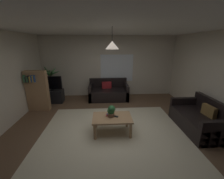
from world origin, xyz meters
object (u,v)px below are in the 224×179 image
coffee_table (112,120)px  book_on_table_0 (109,116)px  couch_under_window (108,93)px  book_on_table_1 (109,115)px  bookshelf_corner (37,90)px  tv (50,83)px  potted_plant_on_table (111,111)px  tv_stand (52,96)px  pendant_lamp (112,45)px  potted_palm_corner (51,83)px  book_on_table_2 (109,114)px  remote_on_table_0 (115,116)px  couch_right_side (199,120)px

coffee_table → book_on_table_0: bearing=140.7°
couch_under_window → book_on_table_1: (-0.07, -2.41, 0.21)m
couch_under_window → book_on_table_0: couch_under_window is taller
couch_under_window → bookshelf_corner: bearing=-158.7°
couch_under_window → bookshelf_corner: (-2.45, -0.95, 0.45)m
book_on_table_1 → coffee_table: bearing=-37.2°
tv → bookshelf_corner: (-0.19, -0.69, -0.07)m
potted_plant_on_table → tv_stand: potted_plant_on_table is taller
book_on_table_0 → pendant_lamp: size_ratio=0.30×
tv_stand → tv: bearing=-90.0°
tv → bookshelf_corner: 0.72m
couch_under_window → potted_plant_on_table: couch_under_window is taller
potted_palm_corner → book_on_table_2: bearing=-48.6°
coffee_table → potted_palm_corner: bearing=131.7°
book_on_table_2 → potted_palm_corner: 3.54m
remote_on_table_0 → book_on_table_1: bearing=-73.0°
couch_under_window → potted_plant_on_table: size_ratio=5.46×
couch_right_side → book_on_table_0: 2.45m
coffee_table → tv_stand: 3.19m
book_on_table_0 → couch_under_window: bearing=88.3°
coffee_table → book_on_table_1: 0.14m
coffee_table → tv: tv is taller
book_on_table_1 → book_on_table_2: book_on_table_2 is taller
couch_under_window → bookshelf_corner: bookshelf_corner is taller
tv_stand → tv: (0.00, -0.02, 0.54)m
book_on_table_0 → potted_plant_on_table: potted_plant_on_table is taller
book_on_table_1 → potted_plant_on_table: bearing=-5.3°
book_on_table_0 → bookshelf_corner: bearing=148.7°
couch_under_window → potted_palm_corner: bearing=174.3°
book_on_table_0 → remote_on_table_0: (0.16, -0.05, 0.00)m
book_on_table_1 → tv_stand: tv_stand is taller
remote_on_table_0 → book_on_table_2: bearing=-72.7°
potted_plant_on_table → bookshelf_corner: bookshelf_corner is taller
couch_right_side → book_on_table_2: (-2.44, 0.02, 0.23)m
potted_palm_corner → couch_under_window: bearing=-5.7°
couch_right_side → potted_palm_corner: size_ratio=1.08×
couch_under_window → tv_stand: 2.28m
bookshelf_corner → book_on_table_1: bearing=-31.4°
book_on_table_1 → bookshelf_corner: size_ratio=0.11×
couch_under_window → pendant_lamp: pendant_lamp is taller
couch_under_window → bookshelf_corner: size_ratio=1.15×
book_on_table_2 → remote_on_table_0: book_on_table_2 is taller
couch_right_side → potted_plant_on_table: couch_right_side is taller
potted_plant_on_table → pendant_lamp: bearing=-68.9°
book_on_table_0 → book_on_table_1: book_on_table_1 is taller
pendant_lamp → couch_under_window: bearing=90.2°
couch_under_window → tv_stand: bearing=-173.9°
book_on_table_2 → tv: bearing=135.7°
tv_stand → tv: size_ratio=0.99×
couch_right_side → coffee_table: couch_right_side is taller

